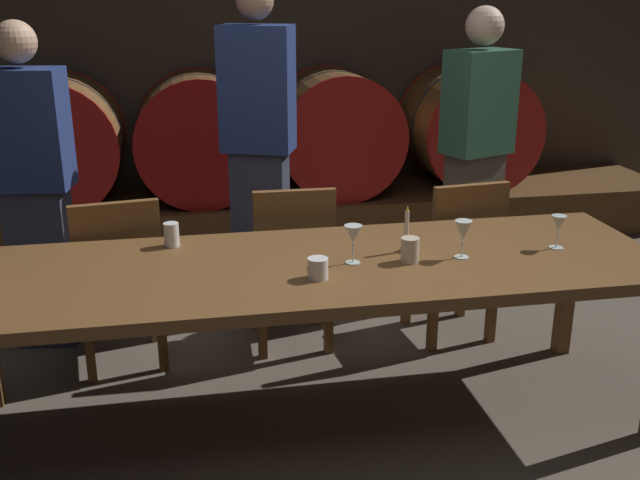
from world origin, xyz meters
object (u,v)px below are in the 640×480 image
object	(u,v)px
wine_glass_center	(463,232)
chair_left	(119,275)
guest_left	(34,187)
dining_table	(311,277)
guest_right	(476,153)
candle_center	(406,239)
wine_barrel_center_left	(200,137)
wine_glass_right	(559,225)
chair_right	(458,253)
guest_center	(259,151)
cup_far_right	(410,250)
wine_barrel_center_right	(335,132)
wine_glass_left	(353,235)
wine_barrel_far_right	(468,127)
chair_center	(292,259)
cup_center_left	(171,235)
wine_barrel_far_left	(57,142)
cup_center_right	(318,268)

from	to	relation	value
wine_glass_center	chair_left	bearing A→B (deg)	154.41
guest_left	dining_table	bearing A→B (deg)	149.00
guest_right	candle_center	xyz separation A→B (m)	(-0.78, -1.17, -0.09)
wine_barrel_center_left	wine_glass_right	size ratio (longest dim) A/B	6.12
guest_right	wine_glass_center	xyz separation A→B (m)	(-0.57, -1.29, -0.03)
chair_left	candle_center	world-z (taller)	candle_center
chair_right	guest_center	bearing A→B (deg)	-38.23
dining_table	cup_far_right	xyz separation A→B (m)	(0.40, -0.06, 0.11)
candle_center	cup_far_right	world-z (taller)	candle_center
guest_center	cup_far_right	distance (m)	1.39
wine_glass_right	cup_far_right	size ratio (longest dim) A/B	1.42
wine_barrel_center_right	wine_glass_left	world-z (taller)	wine_barrel_center_right
wine_glass_left	guest_right	bearing A→B (deg)	50.81
wine_barrel_far_right	chair_right	world-z (taller)	wine_barrel_far_right
cup_far_right	wine_glass_center	bearing A→B (deg)	1.90
wine_barrel_center_right	dining_table	distance (m)	2.57
chair_center	guest_right	xyz separation A→B (m)	(1.17, 0.53, 0.39)
wine_barrel_center_right	chair_left	world-z (taller)	wine_barrel_center_right
dining_table	wine_glass_left	xyz separation A→B (m)	(0.17, -0.03, 0.18)
wine_glass_center	wine_barrel_center_right	bearing A→B (deg)	90.09
chair_center	wine_glass_center	distance (m)	1.03
wine_glass_right	cup_center_left	xyz separation A→B (m)	(-1.62, 0.33, -0.05)
candle_center	guest_center	bearing A→B (deg)	112.64
wine_glass_center	guest_center	bearing A→B (deg)	118.31
wine_barrel_far_right	cup_center_left	xyz separation A→B (m)	(-2.20, -2.17, -0.00)
wine_barrel_far_right	wine_barrel_center_right	bearing A→B (deg)	180.00
chair_right	chair_left	bearing A→B (deg)	-6.26
wine_barrel_center_right	wine_barrel_far_right	bearing A→B (deg)	0.00
wine_barrel_far_left	wine_barrel_center_right	size ratio (longest dim) A/B	1.00
wine_barrel_center_right	wine_barrel_far_left	bearing A→B (deg)	180.00
wine_barrel_far_left	wine_barrel_center_right	bearing A→B (deg)	0.00
guest_center	wine_glass_left	size ratio (longest dim) A/B	11.40
wine_barrel_center_left	cup_far_right	size ratio (longest dim) A/B	8.69
wine_glass_left	cup_center_left	size ratio (longest dim) A/B	1.53
wine_barrel_center_right	wine_glass_left	bearing A→B (deg)	-100.21
wine_barrel_far_left	chair_center	xyz separation A→B (m)	(1.36, -1.79, -0.30)
wine_glass_right	guest_center	bearing A→B (deg)	132.19
guest_center	cup_center_left	world-z (taller)	guest_center
chair_center	cup_center_left	xyz separation A→B (m)	(-0.58, -0.39, 0.30)
wine_barrel_far_right	cup_center_right	distance (m)	3.13
chair_right	guest_right	bearing A→B (deg)	-124.25
wine_barrel_center_right	wine_barrel_far_right	distance (m)	1.03
dining_table	guest_right	xyz separation A→B (m)	(1.20, 1.24, 0.20)
wine_barrel_far_left	cup_center_right	distance (m)	2.97
wine_barrel_far_left	chair_center	size ratio (longest dim) A/B	1.01
dining_table	chair_right	bearing A→B (deg)	36.04
guest_left	guest_right	size ratio (longest dim) A/B	0.97
chair_left	wine_glass_center	distance (m)	1.64
wine_barrel_far_right	wine_glass_left	bearing A→B (deg)	-120.43
wine_barrel_center_right	cup_far_right	xyz separation A→B (m)	(-0.22, -2.55, -0.01)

